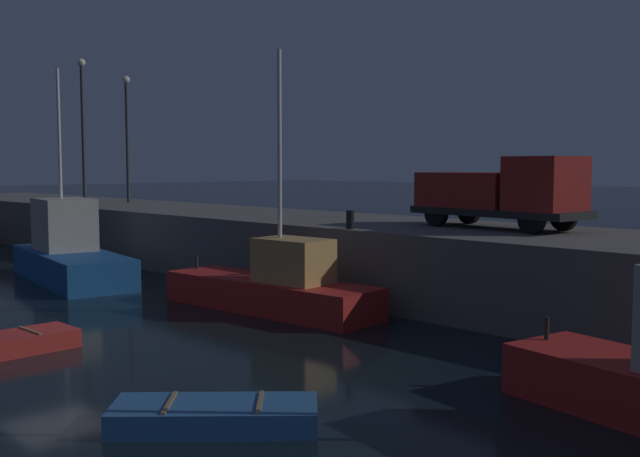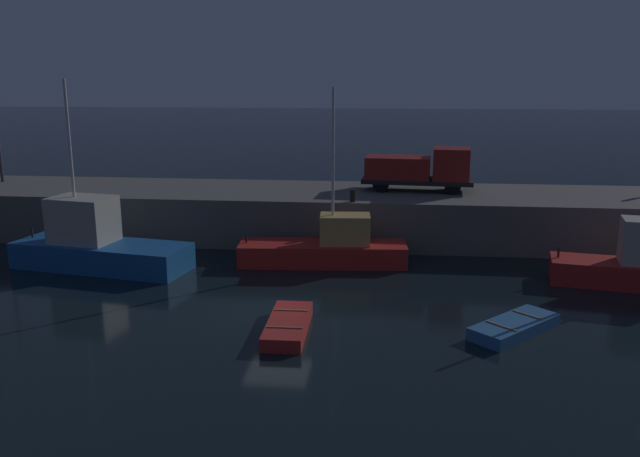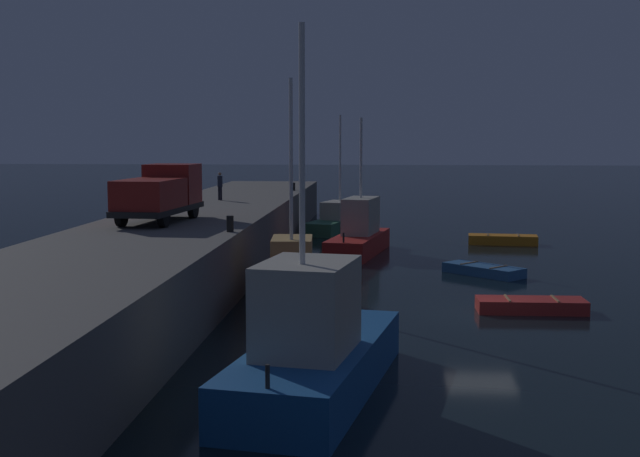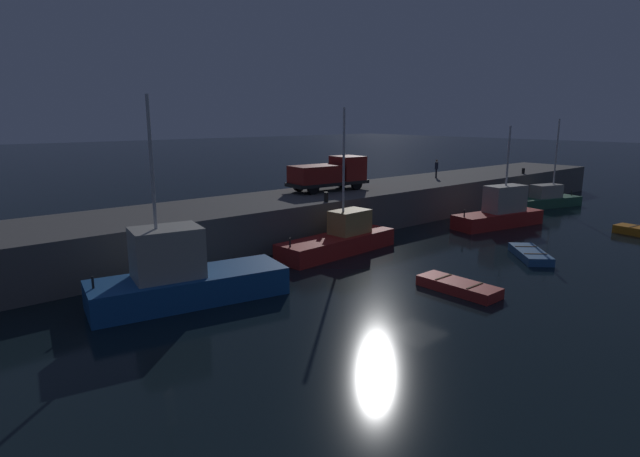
# 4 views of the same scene
# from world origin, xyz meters

# --- Properties ---
(ground_plane) EXTENTS (320.00, 320.00, 0.00)m
(ground_plane) POSITION_xyz_m (0.00, 0.00, 0.00)
(ground_plane) COLOR black
(pier_quay) EXTENTS (79.23, 7.10, 2.66)m
(pier_quay) POSITION_xyz_m (0.00, 12.70, 1.33)
(pier_quay) COLOR #5B5956
(pier_quay) RESTS_ON ground
(fishing_boat_orange) EXTENTS (8.87, 4.24, 8.94)m
(fishing_boat_orange) POSITION_xyz_m (-9.70, 5.24, 1.16)
(fishing_boat_orange) COLOR #195193
(fishing_boat_orange) RESTS_ON ground
(fishing_trawler_green) EXTENTS (8.32, 2.83, 8.56)m
(fishing_trawler_green) POSITION_xyz_m (1.32, 7.02, 0.82)
(fishing_trawler_green) COLOR red
(fishing_trawler_green) RESTS_ON ground
(dinghy_red_small) EXTENTS (3.64, 3.72, 0.50)m
(dinghy_red_small) POSITION_xyz_m (8.88, -1.07, 0.23)
(dinghy_red_small) COLOR #2D6099
(dinghy_red_small) RESTS_ON ground
(lamp_post_west) EXTENTS (0.44, 0.44, 7.38)m
(lamp_post_west) POSITION_xyz_m (-19.52, 13.83, 7.01)
(lamp_post_west) COLOR #38383D
(lamp_post_west) RESTS_ON pier_quay
(lamp_post_east) EXTENTS (0.44, 0.44, 8.08)m
(lamp_post_east) POSITION_xyz_m (-19.31, 10.94, 7.37)
(lamp_post_east) COLOR #38383D
(lamp_post_east) RESTS_ON pier_quay
(utility_truck) EXTENTS (6.35, 2.67, 2.47)m
(utility_truck) POSITION_xyz_m (6.01, 13.31, 3.92)
(utility_truck) COLOR black
(utility_truck) RESTS_ON pier_quay
(bollard_west) EXTENTS (0.28, 0.28, 0.64)m
(bollard_west) POSITION_xyz_m (2.39, 9.55, 2.98)
(bollard_west) COLOR black
(bollard_west) RESTS_ON pier_quay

